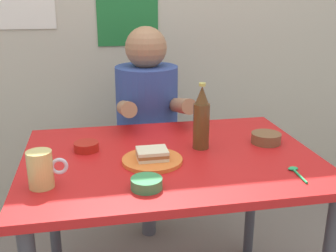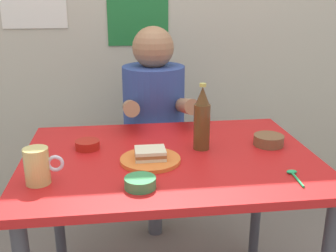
% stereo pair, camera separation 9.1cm
% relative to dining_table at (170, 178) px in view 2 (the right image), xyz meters
% --- Properties ---
extents(dining_table, '(1.10, 0.80, 0.74)m').
position_rel_dining_table_xyz_m(dining_table, '(0.00, 0.00, 0.00)').
color(dining_table, red).
rests_on(dining_table, ground).
extents(stool, '(0.34, 0.34, 0.45)m').
position_rel_dining_table_xyz_m(stool, '(0.00, 0.63, -0.30)').
color(stool, '#4C4C51').
rests_on(stool, ground).
extents(person_seated, '(0.33, 0.56, 0.72)m').
position_rel_dining_table_xyz_m(person_seated, '(0.00, 0.62, 0.12)').
color(person_seated, '#33478C').
rests_on(person_seated, stool).
extents(plate_orange, '(0.22, 0.22, 0.01)m').
position_rel_dining_table_xyz_m(plate_orange, '(-0.08, -0.05, 0.10)').
color(plate_orange, orange).
rests_on(plate_orange, dining_table).
extents(sandwich, '(0.11, 0.09, 0.04)m').
position_rel_dining_table_xyz_m(sandwich, '(-0.08, -0.05, 0.13)').
color(sandwich, beige).
rests_on(sandwich, plate_orange).
extents(beer_mug, '(0.13, 0.08, 0.12)m').
position_rel_dining_table_xyz_m(beer_mug, '(-0.45, -0.18, 0.15)').
color(beer_mug, '#D1BC66').
rests_on(beer_mug, dining_table).
extents(beer_bottle, '(0.06, 0.06, 0.26)m').
position_rel_dining_table_xyz_m(beer_bottle, '(0.13, 0.05, 0.21)').
color(beer_bottle, '#593819').
rests_on(beer_bottle, dining_table).
extents(dip_bowl_green, '(0.10, 0.10, 0.03)m').
position_rel_dining_table_xyz_m(dip_bowl_green, '(-0.13, -0.26, 0.11)').
color(dip_bowl_green, '#388C4C').
rests_on(dip_bowl_green, dining_table).
extents(sambal_bowl_red, '(0.10, 0.10, 0.03)m').
position_rel_dining_table_xyz_m(sambal_bowl_red, '(-0.31, 0.11, 0.11)').
color(sambal_bowl_red, '#B21E14').
rests_on(sambal_bowl_red, dining_table).
extents(condiment_bowl_brown, '(0.12, 0.12, 0.04)m').
position_rel_dining_table_xyz_m(condiment_bowl_brown, '(0.41, 0.05, 0.12)').
color(condiment_bowl_brown, brown).
rests_on(condiment_bowl_brown, dining_table).
extents(spoon, '(0.04, 0.12, 0.01)m').
position_rel_dining_table_xyz_m(spoon, '(0.39, -0.24, 0.10)').
color(spoon, '#26A559').
rests_on(spoon, dining_table).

